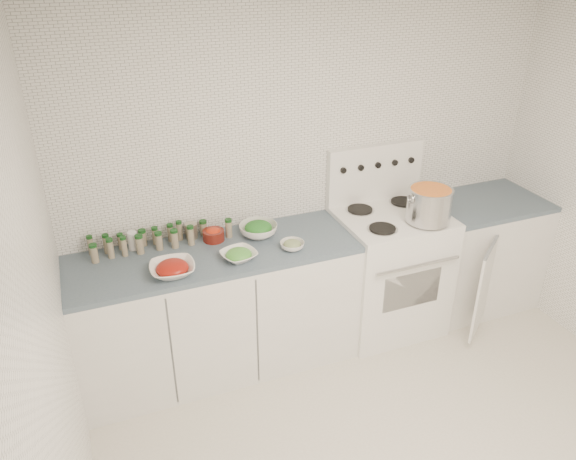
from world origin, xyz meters
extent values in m
plane|color=beige|center=(0.00, 0.00, 0.00)|extent=(3.50, 3.50, 0.00)
cube|color=white|center=(0.00, 1.51, 1.25)|extent=(3.50, 0.02, 2.50)
cube|color=white|center=(-1.76, 0.00, 1.25)|extent=(0.02, 3.00, 2.50)
cube|color=white|center=(-0.82, 1.19, 0.43)|extent=(1.85, 0.62, 0.86)
cube|color=#405360|center=(-0.82, 1.19, 0.88)|extent=(1.85, 0.62, 0.03)
cube|color=white|center=(0.48, 1.18, 0.46)|extent=(0.76, 0.65, 0.92)
cube|color=black|center=(0.48, 0.86, 0.50)|extent=(0.45, 0.01, 0.28)
cylinder|color=silver|center=(0.48, 0.82, 0.72)|extent=(0.65, 0.02, 0.02)
cube|color=white|center=(0.48, 1.18, 0.93)|extent=(0.76, 0.65, 0.01)
cube|color=white|center=(0.48, 1.47, 1.15)|extent=(0.76, 0.06, 0.43)
cylinder|color=silver|center=(0.30, 1.02, 0.94)|extent=(0.21, 0.21, 0.01)
cylinder|color=black|center=(0.30, 1.02, 0.94)|extent=(0.18, 0.18, 0.01)
cylinder|color=silver|center=(0.66, 1.02, 0.94)|extent=(0.21, 0.21, 0.01)
cylinder|color=black|center=(0.66, 1.02, 0.94)|extent=(0.18, 0.18, 0.01)
cylinder|color=silver|center=(0.30, 1.33, 0.94)|extent=(0.21, 0.21, 0.01)
cylinder|color=black|center=(0.30, 1.33, 0.94)|extent=(0.18, 0.18, 0.01)
cylinder|color=silver|center=(0.66, 1.33, 0.94)|extent=(0.21, 0.21, 0.01)
cylinder|color=black|center=(0.66, 1.33, 0.94)|extent=(0.18, 0.18, 0.01)
cylinder|color=black|center=(0.20, 1.44, 1.22)|extent=(0.04, 0.02, 0.04)
cylinder|color=black|center=(0.34, 1.44, 1.22)|extent=(0.04, 0.02, 0.04)
cylinder|color=black|center=(0.48, 1.44, 1.22)|extent=(0.04, 0.02, 0.04)
cylinder|color=black|center=(0.62, 1.44, 1.22)|extent=(0.04, 0.02, 0.04)
cylinder|color=black|center=(0.76, 1.44, 1.22)|extent=(0.04, 0.02, 0.04)
cube|color=white|center=(1.30, 1.19, 0.43)|extent=(0.89, 0.62, 0.86)
cube|color=#405360|center=(1.30, 1.19, 0.88)|extent=(0.89, 0.62, 0.03)
cube|color=white|center=(1.03, 0.76, 0.43)|extent=(0.32, 0.26, 0.70)
cylinder|color=silver|center=(0.65, 1.00, 1.06)|extent=(0.30, 0.30, 0.23)
cylinder|color=orange|center=(0.65, 1.00, 1.16)|extent=(0.27, 0.27, 0.03)
torus|color=silver|center=(0.49, 1.00, 1.13)|extent=(0.01, 0.07, 0.07)
torus|color=silver|center=(0.80, 1.00, 1.13)|extent=(0.01, 0.07, 0.07)
imported|color=white|center=(-1.12, 1.02, 0.93)|extent=(0.29, 0.29, 0.07)
ellipsoid|color=#A1130D|center=(-1.12, 1.02, 0.95)|extent=(0.19, 0.19, 0.09)
imported|color=white|center=(-0.70, 1.05, 0.93)|extent=(0.26, 0.26, 0.05)
ellipsoid|color=#2F882C|center=(-0.70, 1.05, 0.94)|extent=(0.15, 0.15, 0.07)
imported|color=white|center=(-0.49, 1.30, 0.94)|extent=(0.26, 0.26, 0.08)
ellipsoid|color=#1B601C|center=(-0.49, 1.30, 0.96)|extent=(0.18, 0.18, 0.08)
imported|color=white|center=(-0.34, 1.05, 0.92)|extent=(0.20, 0.20, 0.05)
ellipsoid|color=#355522|center=(-0.34, 1.05, 0.94)|extent=(0.11, 0.11, 0.05)
cylinder|color=#59160F|center=(-0.78, 1.35, 0.94)|extent=(0.14, 0.14, 0.07)
ellipsoid|color=red|center=(-0.78, 1.35, 0.96)|extent=(0.10, 0.10, 0.05)
cylinder|color=white|center=(-1.29, 1.42, 0.96)|extent=(0.08, 0.08, 0.12)
cylinder|color=gray|center=(-0.91, 1.43, 0.95)|extent=(0.09, 0.09, 0.11)
cylinder|color=gray|center=(-1.55, 1.45, 0.96)|extent=(0.04, 0.04, 0.11)
cylinder|color=#124015|center=(-1.55, 1.45, 1.02)|extent=(0.04, 0.04, 0.02)
cylinder|color=gray|center=(-1.46, 1.43, 0.96)|extent=(0.04, 0.04, 0.11)
cylinder|color=#124015|center=(-1.46, 1.43, 1.02)|extent=(0.04, 0.04, 0.02)
cylinder|color=gray|center=(-1.37, 1.45, 0.95)|extent=(0.04, 0.04, 0.09)
cylinder|color=#124015|center=(-1.37, 1.45, 1.00)|extent=(0.04, 0.04, 0.02)
cylinder|color=gray|center=(-1.23, 1.45, 0.95)|extent=(0.05, 0.05, 0.10)
cylinder|color=#124015|center=(-1.23, 1.45, 1.00)|extent=(0.05, 0.05, 0.02)
cylinder|color=gray|center=(-1.15, 1.44, 0.95)|extent=(0.04, 0.04, 0.10)
cylinder|color=#124015|center=(-1.15, 1.44, 1.01)|extent=(0.04, 0.04, 0.02)
cylinder|color=gray|center=(-1.05, 1.44, 0.95)|extent=(0.04, 0.04, 0.11)
cylinder|color=#124015|center=(-1.05, 1.44, 1.02)|extent=(0.04, 0.04, 0.02)
cylinder|color=gray|center=(-0.99, 1.43, 0.96)|extent=(0.04, 0.04, 0.12)
cylinder|color=#124015|center=(-0.99, 1.43, 1.03)|extent=(0.04, 0.04, 0.02)
cylinder|color=gray|center=(-0.83, 1.45, 0.94)|extent=(0.05, 0.05, 0.09)
cylinder|color=#124015|center=(-0.83, 1.45, 1.00)|extent=(0.05, 0.05, 0.02)
cylinder|color=gray|center=(-1.54, 1.34, 0.95)|extent=(0.05, 0.05, 0.11)
cylinder|color=#124015|center=(-1.54, 1.34, 1.02)|extent=(0.05, 0.05, 0.02)
cylinder|color=gray|center=(-1.44, 1.36, 0.96)|extent=(0.04, 0.04, 0.12)
cylinder|color=#124015|center=(-1.44, 1.36, 1.03)|extent=(0.04, 0.04, 0.02)
cylinder|color=gray|center=(-1.36, 1.35, 0.96)|extent=(0.04, 0.04, 0.12)
cylinder|color=#124015|center=(-1.36, 1.35, 1.03)|extent=(0.04, 0.04, 0.02)
cylinder|color=gray|center=(-1.26, 1.35, 0.96)|extent=(0.05, 0.05, 0.11)
cylinder|color=#124015|center=(-1.26, 1.35, 1.02)|extent=(0.05, 0.05, 0.02)
cylinder|color=gray|center=(-1.14, 1.35, 0.95)|extent=(0.05, 0.05, 0.11)
cylinder|color=#124015|center=(-1.14, 1.35, 1.01)|extent=(0.05, 0.05, 0.02)
cylinder|color=gray|center=(-1.04, 1.34, 0.95)|extent=(0.05, 0.05, 0.11)
cylinder|color=#124015|center=(-1.04, 1.34, 1.02)|extent=(0.05, 0.05, 0.02)
cylinder|color=gray|center=(-0.94, 1.34, 0.96)|extent=(0.04, 0.04, 0.12)
cylinder|color=#124015|center=(-0.94, 1.34, 1.03)|extent=(0.05, 0.05, 0.02)
cylinder|color=gray|center=(-0.68, 1.35, 0.96)|extent=(0.04, 0.04, 0.11)
cylinder|color=#124015|center=(-0.68, 1.35, 1.02)|extent=(0.05, 0.05, 0.02)
camera|label=1|loc=(-1.52, -1.87, 2.69)|focal=35.00mm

